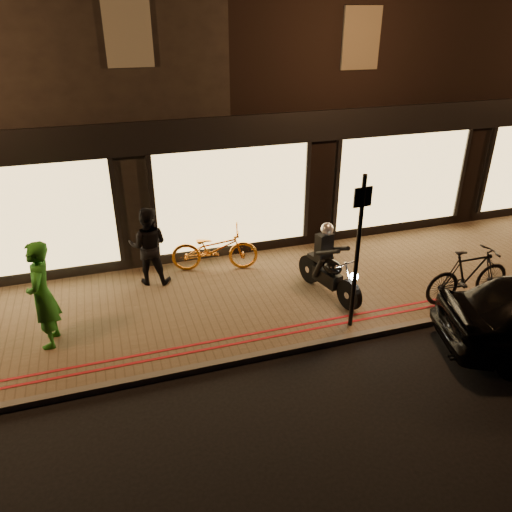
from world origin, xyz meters
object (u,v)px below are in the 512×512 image
Objects in this scene: bicycle_gold at (215,249)px; sign_post at (358,246)px; motorcycle at (328,268)px; person_green at (42,295)px.

sign_post is at bearing -134.34° from bicycle_gold.
motorcycle is 0.96× the size of bicycle_gold.
sign_post is 5.61m from person_green.
sign_post is at bearing -107.06° from motorcycle.
bicycle_gold is at bearing 123.54° from motorcycle.
motorcycle is at bearing 87.10° from sign_post.
sign_post is 1.49× the size of person_green.
sign_post reaches higher than person_green.
person_green is at bearing 131.28° from bicycle_gold.
motorcycle is 0.64× the size of sign_post.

